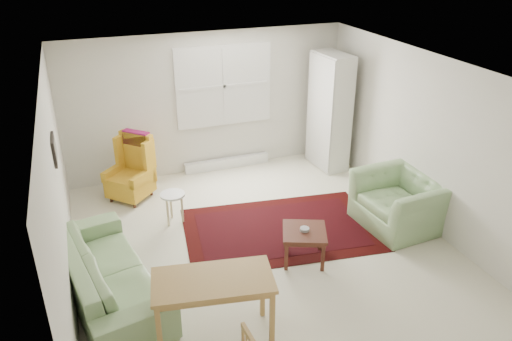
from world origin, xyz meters
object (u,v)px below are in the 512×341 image
object	(u,v)px
wingback_chair	(128,169)
cabinet	(330,112)
desk	(214,309)
coffee_table	(304,245)
armchair	(400,197)
stool	(174,208)
sofa	(106,263)

from	to	relation	value
wingback_chair	cabinet	world-z (taller)	cabinet
desk	coffee_table	bearing A→B (deg)	32.71
armchair	coffee_table	distance (m)	1.75
stool	cabinet	world-z (taller)	cabinet
armchair	stool	distance (m)	3.37
armchair	desk	distance (m)	3.46
sofa	armchair	bearing A→B (deg)	-98.36
coffee_table	desk	xyz separation A→B (m)	(-1.51, -0.97, 0.16)
armchair	stool	xyz separation A→B (m)	(-3.13, 1.23, -0.22)
sofa	desk	distance (m)	1.50
stool	cabinet	bearing A→B (deg)	18.48
sofa	coffee_table	size ratio (longest dim) A/B	4.10
stool	desk	bearing A→B (deg)	-91.94
wingback_chair	coffee_table	world-z (taller)	wingback_chair
wingback_chair	stool	size ratio (longest dim) A/B	2.21
wingback_chair	cabinet	size ratio (longest dim) A/B	0.52
sofa	cabinet	xyz separation A→B (m)	(4.20, 2.43, 0.59)
coffee_table	sofa	bearing A→B (deg)	176.23
sofa	stool	distance (m)	1.77
coffee_table	cabinet	bearing A→B (deg)	56.70
sofa	wingback_chair	distance (m)	2.43
armchair	sofa	bearing A→B (deg)	-92.32
stool	desk	world-z (taller)	desk
armchair	wingback_chair	bearing A→B (deg)	-125.75
armchair	desk	bearing A→B (deg)	-72.59
armchair	desk	world-z (taller)	armchair
wingback_chair	cabinet	xyz separation A→B (m)	(3.63, 0.06, 0.51)
wingback_chair	desk	distance (m)	3.53
wingback_chair	desk	world-z (taller)	wingback_chair
coffee_table	cabinet	size ratio (longest dim) A/B	0.27
desk	cabinet	bearing A→B (deg)	47.97
armchair	stool	world-z (taller)	armchair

